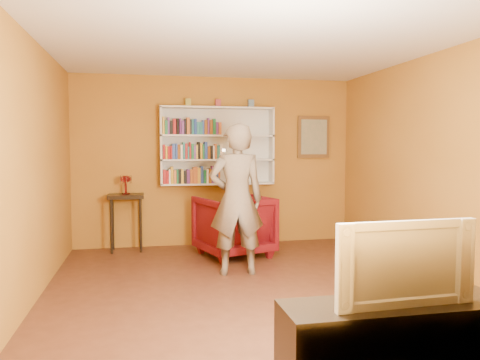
{
  "coord_description": "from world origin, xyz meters",
  "views": [
    {
      "loc": [
        -1.15,
        -5.0,
        1.58
      ],
      "look_at": [
        0.03,
        0.75,
        1.17
      ],
      "focal_mm": 35.0,
      "sensor_mm": 36.0,
      "label": 1
    }
  ],
  "objects_px": {
    "ruby_lustre": "(126,181)",
    "console_table": "(126,204)",
    "armchair": "(234,225)",
    "person": "(236,199)",
    "television": "(398,261)",
    "tv_cabinet": "(396,343)",
    "bookshelf": "(217,146)"
  },
  "relations": [
    {
      "from": "ruby_lustre",
      "to": "console_table",
      "type": "bearing_deg",
      "value": 90.0
    },
    {
      "from": "armchair",
      "to": "person",
      "type": "distance_m",
      "value": 1.09
    },
    {
      "from": "console_table",
      "to": "ruby_lustre",
      "type": "xyz_separation_m",
      "value": [
        0.0,
        -0.0,
        0.36
      ]
    },
    {
      "from": "person",
      "to": "armchair",
      "type": "bearing_deg",
      "value": -96.87
    },
    {
      "from": "console_table",
      "to": "person",
      "type": "bearing_deg",
      "value": -49.19
    },
    {
      "from": "ruby_lustre",
      "to": "television",
      "type": "height_order",
      "value": "ruby_lustre"
    },
    {
      "from": "tv_cabinet",
      "to": "armchair",
      "type": "bearing_deg",
      "value": 95.27
    },
    {
      "from": "bookshelf",
      "to": "person",
      "type": "xyz_separation_m",
      "value": [
        -0.03,
        -1.77,
        -0.66
      ]
    },
    {
      "from": "ruby_lustre",
      "to": "armchair",
      "type": "xyz_separation_m",
      "value": [
        1.54,
        -0.65,
        -0.63
      ]
    },
    {
      "from": "bookshelf",
      "to": "person",
      "type": "bearing_deg",
      "value": -91.04
    },
    {
      "from": "bookshelf",
      "to": "ruby_lustre",
      "type": "bearing_deg",
      "value": -173.59
    },
    {
      "from": "ruby_lustre",
      "to": "person",
      "type": "relative_size",
      "value": 0.15
    },
    {
      "from": "bookshelf",
      "to": "tv_cabinet",
      "type": "relative_size",
      "value": 1.16
    },
    {
      "from": "bookshelf",
      "to": "armchair",
      "type": "distance_m",
      "value": 1.41
    },
    {
      "from": "armchair",
      "to": "television",
      "type": "bearing_deg",
      "value": 78.8
    },
    {
      "from": "bookshelf",
      "to": "tv_cabinet",
      "type": "bearing_deg",
      "value": -84.2
    },
    {
      "from": "console_table",
      "to": "person",
      "type": "xyz_separation_m",
      "value": [
        1.39,
        -1.61,
        0.22
      ]
    },
    {
      "from": "console_table",
      "to": "armchair",
      "type": "relative_size",
      "value": 0.89
    },
    {
      "from": "armchair",
      "to": "bookshelf",
      "type": "bearing_deg",
      "value": -98.13
    },
    {
      "from": "bookshelf",
      "to": "television",
      "type": "xyz_separation_m",
      "value": [
        0.47,
        -4.66,
        -0.76
      ]
    },
    {
      "from": "ruby_lustre",
      "to": "bookshelf",
      "type": "bearing_deg",
      "value": 6.41
    },
    {
      "from": "television",
      "to": "console_table",
      "type": "bearing_deg",
      "value": 110.34
    },
    {
      "from": "ruby_lustre",
      "to": "armchair",
      "type": "bearing_deg",
      "value": -22.75
    },
    {
      "from": "console_table",
      "to": "ruby_lustre",
      "type": "distance_m",
      "value": 0.36
    },
    {
      "from": "bookshelf",
      "to": "person",
      "type": "height_order",
      "value": "bookshelf"
    },
    {
      "from": "console_table",
      "to": "armchair",
      "type": "xyz_separation_m",
      "value": [
        1.54,
        -0.65,
        -0.27
      ]
    },
    {
      "from": "person",
      "to": "tv_cabinet",
      "type": "height_order",
      "value": "person"
    },
    {
      "from": "person",
      "to": "tv_cabinet",
      "type": "bearing_deg",
      "value": 101.92
    },
    {
      "from": "console_table",
      "to": "armchair",
      "type": "distance_m",
      "value": 1.69
    },
    {
      "from": "bookshelf",
      "to": "console_table",
      "type": "height_order",
      "value": "bookshelf"
    },
    {
      "from": "tv_cabinet",
      "to": "television",
      "type": "distance_m",
      "value": 0.56
    },
    {
      "from": "bookshelf",
      "to": "tv_cabinet",
      "type": "xyz_separation_m",
      "value": [
        0.47,
        -4.66,
        -1.32
      ]
    }
  ]
}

